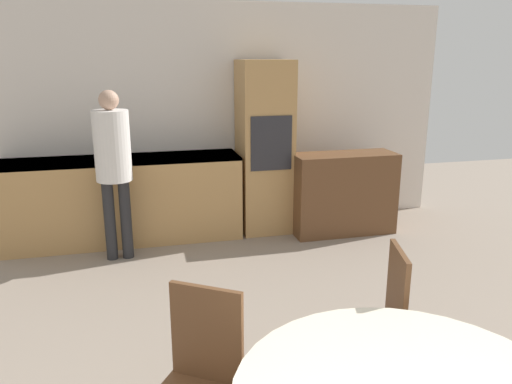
{
  "coord_description": "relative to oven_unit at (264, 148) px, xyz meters",
  "views": [
    {
      "loc": [
        -0.74,
        -0.32,
        2.01
      ],
      "look_at": [
        0.07,
        2.98,
        1.08
      ],
      "focal_mm": 35.0,
      "sensor_mm": 36.0,
      "label": 1
    }
  ],
  "objects": [
    {
      "name": "oven_unit",
      "position": [
        0.0,
        0.0,
        0.0
      ],
      "size": [
        0.58,
        0.59,
        1.96
      ],
      "color": "tan",
      "rests_on": "ground_plane"
    },
    {
      "name": "kitchen_counter",
      "position": [
        -1.6,
        -0.01,
        -0.5
      ],
      "size": [
        2.54,
        0.6,
        0.94
      ],
      "color": "tan",
      "rests_on": "ground_plane"
    },
    {
      "name": "wall_back",
      "position": [
        -0.71,
        0.34,
        0.32
      ],
      "size": [
        6.02,
        0.05,
        2.6
      ],
      "color": "silver",
      "rests_on": "ground_plane"
    },
    {
      "name": "sideboard",
      "position": [
        0.86,
        -0.33,
        -0.52
      ],
      "size": [
        1.18,
        0.45,
        0.94
      ],
      "color": "brown",
      "rests_on": "ground_plane"
    },
    {
      "name": "chair_far_left",
      "position": [
        -1.22,
        -3.39,
        -0.46
      ],
      "size": [
        0.55,
        0.55,
        0.94
      ],
      "rotation": [
        0.0,
        0.0,
        5.69
      ],
      "color": "brown",
      "rests_on": "ground_plane"
    },
    {
      "name": "chair_far_right",
      "position": [
        -0.12,
        -3.1,
        -0.46
      ],
      "size": [
        0.49,
        0.49,
        0.94
      ],
      "rotation": [
        0.0,
        0.0,
        4.44
      ],
      "color": "brown",
      "rests_on": "ground_plane"
    },
    {
      "name": "person_standing",
      "position": [
        -1.66,
        -0.52,
        0.07
      ],
      "size": [
        0.35,
        0.35,
        1.7
      ],
      "color": "#262628",
      "rests_on": "ground_plane"
    }
  ]
}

